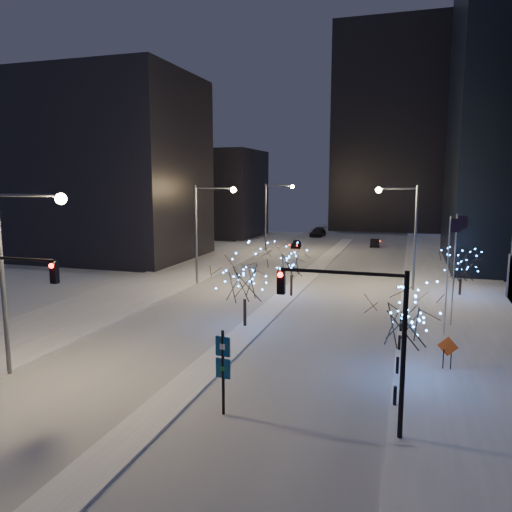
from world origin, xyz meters
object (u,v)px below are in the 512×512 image
at_px(car_far, 318,232).
at_px(holiday_tree_plaza_far, 462,264).
at_px(construction_sign, 448,349).
at_px(holiday_tree_median_near, 245,275).
at_px(holiday_tree_median_far, 292,260).
at_px(street_lamp_w_near, 17,257).
at_px(car_near, 296,244).
at_px(street_lamp_w_mid, 206,221).
at_px(street_lamp_east, 406,223).
at_px(wayfinding_sign, 223,363).
at_px(traffic_signal_east, 364,324).
at_px(car_mid, 375,243).
at_px(holiday_tree_plaza_near, 405,318).
at_px(street_lamp_w_far, 273,208).

xyz_separation_m(car_far, holiday_tree_plaza_far, (21.13, -44.65, 2.16)).
bearing_deg(construction_sign, holiday_tree_median_near, 172.18).
bearing_deg(holiday_tree_median_far, construction_sign, -50.17).
xyz_separation_m(street_lamp_w_near, holiday_tree_median_far, (9.44, 22.21, -3.12)).
bearing_deg(car_near, street_lamp_w_mid, -102.87).
bearing_deg(street_lamp_east, car_near, 121.60).
distance_m(street_lamp_w_near, car_near, 55.22).
bearing_deg(wayfinding_sign, construction_sign, 48.75).
bearing_deg(street_lamp_east, car_far, 110.27).
relative_size(street_lamp_w_mid, car_near, 2.72).
bearing_deg(car_near, traffic_signal_east, -82.69).
bearing_deg(construction_sign, street_lamp_east, 108.62).
bearing_deg(street_lamp_east, wayfinding_sign, -103.97).
height_order(car_near, construction_sign, construction_sign).
bearing_deg(construction_sign, street_lamp_w_mid, 152.23).
distance_m(street_lamp_w_mid, car_mid, 38.17).
bearing_deg(street_lamp_w_mid, construction_sign, -38.88).
xyz_separation_m(holiday_tree_plaza_near, construction_sign, (2.29, 1.83, -2.07)).
bearing_deg(car_far, holiday_tree_median_far, -79.44).
xyz_separation_m(street_lamp_w_far, traffic_signal_east, (17.88, -51.00, -1.74)).
bearing_deg(street_lamp_w_near, holiday_tree_median_far, 66.98).
distance_m(street_lamp_east, holiday_tree_plaza_far, 6.16).
bearing_deg(holiday_tree_plaza_far, wayfinding_sign, -113.51).
relative_size(car_near, holiday_tree_plaza_near, 0.76).
relative_size(car_far, holiday_tree_plaza_far, 1.24).
relative_size(holiday_tree_median_near, construction_sign, 3.17).
bearing_deg(traffic_signal_east, car_near, 105.39).
distance_m(holiday_tree_median_near, holiday_tree_median_far, 10.24).
distance_m(car_far, holiday_tree_median_far, 50.00).
relative_size(street_lamp_w_mid, street_lamp_w_far, 1.00).
xyz_separation_m(street_lamp_east, car_mid, (-4.87, 31.97, -5.80)).
bearing_deg(street_lamp_w_near, car_far, 87.70).
distance_m(car_mid, holiday_tree_plaza_far, 34.43).
distance_m(street_lamp_w_far, construction_sign, 48.04).
bearing_deg(car_far, holiday_tree_median_near, -81.67).
bearing_deg(holiday_tree_plaza_near, traffic_signal_east, -103.20).
bearing_deg(street_lamp_east, street_lamp_w_far, 130.85).
relative_size(street_lamp_w_far, car_far, 1.81).
distance_m(street_lamp_w_near, car_far, 71.99).
xyz_separation_m(street_lamp_east, wayfinding_sign, (-7.22, -29.00, -4.04)).
height_order(car_mid, holiday_tree_median_near, holiday_tree_median_near).
distance_m(street_lamp_east, holiday_tree_median_near, 19.33).
bearing_deg(street_lamp_w_near, street_lamp_w_far, 90.00).
bearing_deg(holiday_tree_plaza_far, car_near, 127.74).
distance_m(street_lamp_w_mid, street_lamp_east, 19.26).
distance_m(street_lamp_w_far, traffic_signal_east, 54.07).
distance_m(street_lamp_w_near, construction_sign, 23.57).
bearing_deg(car_mid, car_far, -48.81).
bearing_deg(street_lamp_w_far, holiday_tree_plaza_near, -66.33).
distance_m(street_lamp_w_near, street_lamp_w_far, 50.00).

